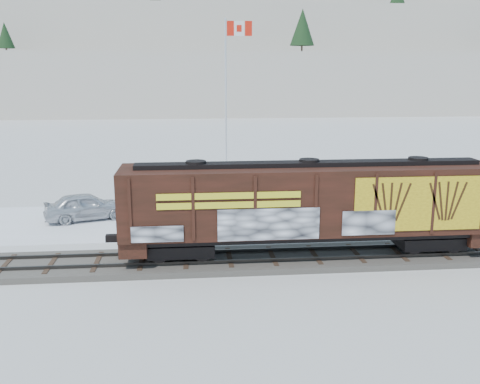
{
  "coord_description": "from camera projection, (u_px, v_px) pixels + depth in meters",
  "views": [
    {
      "loc": [
        -1.73,
        -23.3,
        8.75
      ],
      "look_at": [
        0.77,
        3.0,
        2.68
      ],
      "focal_mm": 40.0,
      "sensor_mm": 36.0,
      "label": 1
    }
  ],
  "objects": [
    {
      "name": "car_dark",
      "position": [
        343.0,
        206.0,
        32.12
      ],
      "size": [
        5.09,
        3.24,
        1.37
      ],
      "primitive_type": "imported",
      "rotation": [
        0.0,
        0.0,
        1.27
      ],
      "color": "black",
      "rests_on": "parking_strip"
    },
    {
      "name": "rail_track",
      "position": [
        230.0,
        260.0,
        24.69
      ],
      "size": [
        50.0,
        3.4,
        0.43
      ],
      "color": "#59544C",
      "rests_on": "ground"
    },
    {
      "name": "hillside",
      "position": [
        193.0,
        50.0,
        157.14
      ],
      "size": [
        360.0,
        110.0,
        93.0
      ],
      "color": "white",
      "rests_on": "ground"
    },
    {
      "name": "parking_strip",
      "position": [
        220.0,
        219.0,
        32.0
      ],
      "size": [
        40.0,
        8.0,
        0.03
      ],
      "primitive_type": "cube",
      "color": "white",
      "rests_on": "ground"
    },
    {
      "name": "car_silver",
      "position": [
        86.0,
        206.0,
        31.66
      ],
      "size": [
        5.15,
        3.3,
        1.63
      ],
      "primitive_type": "imported",
      "rotation": [
        0.0,
        0.0,
        1.88
      ],
      "color": "silver",
      "rests_on": "parking_strip"
    },
    {
      "name": "flagpole",
      "position": [
        227.0,
        129.0,
        38.2
      ],
      "size": [
        2.3,
        0.9,
        12.21
      ],
      "color": "silver",
      "rests_on": "ground"
    },
    {
      "name": "car_white",
      "position": [
        167.0,
        215.0,
        29.7
      ],
      "size": [
        5.31,
        3.01,
        1.66
      ],
      "primitive_type": "imported",
      "rotation": [
        0.0,
        0.0,
        1.84
      ],
      "color": "silver",
      "rests_on": "parking_strip"
    },
    {
      "name": "ground",
      "position": [
        230.0,
        263.0,
        24.72
      ],
      "size": [
        500.0,
        500.0,
        0.0
      ],
      "primitive_type": "plane",
      "color": "white",
      "rests_on": "ground"
    },
    {
      "name": "hopper_railcar",
      "position": [
        308.0,
        202.0,
        24.42
      ],
      "size": [
        16.94,
        3.06,
        4.29
      ],
      "color": "black",
      "rests_on": "rail_track"
    }
  ]
}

